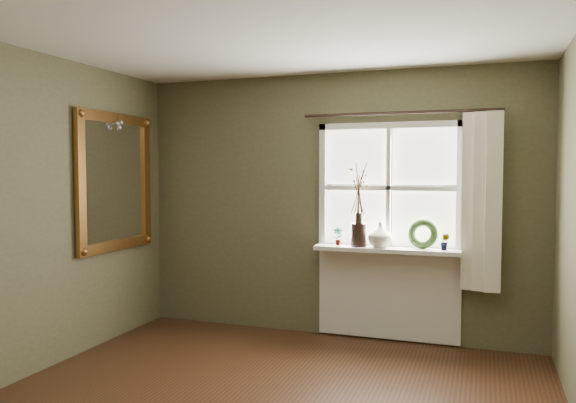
% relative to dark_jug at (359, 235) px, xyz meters
% --- Properties ---
extents(ceiling, '(4.50, 4.50, 0.00)m').
position_rel_dark_jug_xyz_m(ceiling, '(-0.29, -2.12, 1.57)').
color(ceiling, silver).
rests_on(ceiling, ground).
extents(wall_back, '(4.00, 0.10, 2.60)m').
position_rel_dark_jug_xyz_m(wall_back, '(-0.29, 0.18, 0.27)').
color(wall_back, brown).
rests_on(wall_back, ground).
extents(window_frame, '(1.36, 0.06, 1.24)m').
position_rel_dark_jug_xyz_m(window_frame, '(0.26, 0.11, 0.45)').
color(window_frame, white).
rests_on(window_frame, wall_back).
extents(window_sill, '(1.36, 0.26, 0.04)m').
position_rel_dark_jug_xyz_m(window_sill, '(0.26, 0.00, -0.13)').
color(window_sill, white).
rests_on(window_sill, wall_back).
extents(window_apron, '(1.36, 0.04, 0.88)m').
position_rel_dark_jug_xyz_m(window_apron, '(0.26, 0.11, -0.57)').
color(window_apron, white).
rests_on(window_apron, ground).
extents(dark_jug, '(0.19, 0.19, 0.22)m').
position_rel_dark_jug_xyz_m(dark_jug, '(0.00, 0.00, 0.00)').
color(dark_jug, black).
rests_on(dark_jug, window_sill).
extents(cream_vase, '(0.29, 0.29, 0.24)m').
position_rel_dark_jug_xyz_m(cream_vase, '(0.21, 0.00, 0.01)').
color(cream_vase, silver).
rests_on(cream_vase, window_sill).
extents(wreath, '(0.30, 0.17, 0.29)m').
position_rel_dark_jug_xyz_m(wreath, '(0.59, 0.04, -0.00)').
color(wreath, '#2F4920').
rests_on(wreath, window_sill).
extents(potted_plant_left, '(0.11, 0.09, 0.18)m').
position_rel_dark_jug_xyz_m(potted_plant_left, '(-0.21, 0.00, -0.02)').
color(potted_plant_left, '#2F4920').
rests_on(potted_plant_left, window_sill).
extents(potted_plant_right, '(0.10, 0.09, 0.15)m').
position_rel_dark_jug_xyz_m(potted_plant_right, '(0.80, 0.00, -0.03)').
color(potted_plant_right, '#2F4920').
rests_on(potted_plant_right, window_sill).
extents(curtain, '(0.36, 0.12, 1.59)m').
position_rel_dark_jug_xyz_m(curtain, '(1.10, 0.01, 0.33)').
color(curtain, '#EBE7CC').
rests_on(curtain, wall_back).
extents(curtain_rod, '(1.84, 0.03, 0.03)m').
position_rel_dark_jug_xyz_m(curtain_rod, '(0.36, 0.05, 1.15)').
color(curtain_rod, black).
rests_on(curtain_rod, wall_back).
extents(gilt_mirror, '(0.10, 1.11, 1.32)m').
position_rel_dark_jug_xyz_m(gilt_mirror, '(-2.25, -0.69, 0.51)').
color(gilt_mirror, white).
rests_on(gilt_mirror, wall_left).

